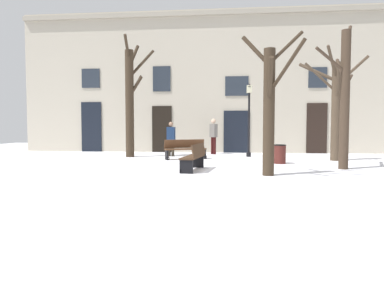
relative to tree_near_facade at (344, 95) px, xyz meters
The scene contains 12 objects.
ground_plane 6.01m from the tree_near_facade, 166.08° to the right, with size 32.64×32.64×0.00m, color white.
building_facade 8.71m from the tree_near_facade, 127.88° to the left, with size 20.40×0.60×7.73m.
tree_near_facade is the anchor object (origin of this frame).
tree_foreground 9.27m from the tree_near_facade, 156.97° to the left, with size 1.24×1.84×5.56m.
tree_center 2.88m from the tree_near_facade, 79.57° to the left, with size 2.61×1.58×4.71m.
tree_right_of_center 3.34m from the tree_near_facade, 145.54° to the right, with size 1.88×1.43×4.36m.
streetlamp 5.22m from the tree_near_facade, 124.87° to the left, with size 0.30×0.30×3.44m.
litter_bin 3.24m from the tree_near_facade, 143.44° to the left, with size 0.48×0.48×0.75m.
bench_near_lamp 6.80m from the tree_near_facade, 154.41° to the left, with size 1.87×1.18×0.87m.
bench_back_to_back_left 5.57m from the tree_near_facade, 169.33° to the right, with size 0.75×1.77×0.90m.
person_crossing_plaza 8.00m from the tree_near_facade, 148.52° to the left, with size 0.41×0.28×1.66m.
person_by_shop_door 7.37m from the tree_near_facade, 130.66° to the left, with size 0.42×0.43×1.83m.
Camera 1 is at (1.31, -11.21, 1.54)m, focal length 32.79 mm.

